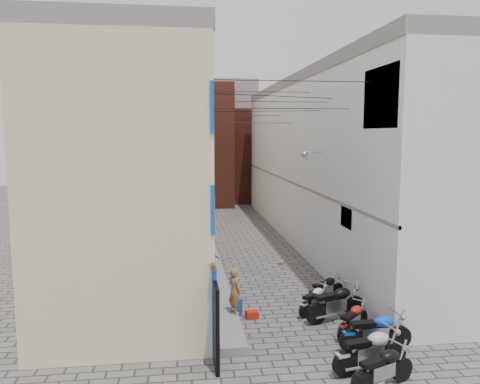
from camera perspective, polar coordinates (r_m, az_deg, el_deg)
name	(u,v)px	position (r m, az deg, el deg)	size (l,w,h in m)	color
ground	(307,352)	(13.64, 8.14, -18.79)	(90.00, 90.00, 0.00)	#5A5755
plinth	(205,242)	(25.51, -4.26, -6.11)	(0.90, 26.00, 0.25)	gray
building_left	(148,162)	(24.85, -11.12, 3.62)	(5.10, 27.00, 9.00)	beige
building_right	(333,160)	(26.22, 11.25, 3.81)	(5.94, 26.00, 9.00)	silver
building_far_brick_left	(195,145)	(39.84, -5.46, 5.69)	(6.00, 6.00, 10.00)	brown
building_far_brick_right	(250,156)	(42.33, 1.26, 4.45)	(5.00, 6.00, 8.00)	brown
building_far_concrete	(214,139)	(45.93, -3.22, 6.52)	(8.00, 5.00, 11.00)	gray
far_shopfront	(222,194)	(37.46, -2.19, -0.20)	(2.00, 0.30, 2.40)	black
overhead_wires	(260,105)	(19.78, 2.48, 10.52)	(5.80, 13.02, 1.32)	black
motorcycle_a	(383,366)	(12.12, 17.04, -19.64)	(0.60, 1.90, 1.10)	black
motorcycle_b	(370,348)	(12.73, 15.61, -17.89)	(0.67, 2.12, 1.23)	#B0B0B5
motorcycle_c	(376,330)	(13.87, 16.24, -15.82)	(0.66, 2.09, 1.21)	#0C3FBA
motorcycle_d	(353,318)	(14.76, 13.65, -14.70)	(0.55, 1.75, 1.01)	#9E1B0B
motorcycle_e	(336,301)	(15.63, 11.61, -12.90)	(0.69, 2.18, 1.26)	black
motorcycle_f	(315,298)	(16.18, 9.10, -12.69)	(0.53, 1.69, 0.98)	silver
motorcycle_g	(326,287)	(17.27, 10.45, -11.36)	(0.55, 1.75, 1.01)	black
person_a	(234,291)	(15.20, -0.68, -11.94)	(0.53, 0.35, 1.47)	olive
person_b	(212,256)	(19.35, -3.42, -7.79)	(0.71, 0.55, 1.45)	#34354F
water_jug_near	(237,306)	(15.91, -0.34, -13.75)	(0.36, 0.36, 0.56)	#213CA6
water_jug_far	(237,304)	(16.10, -0.43, -13.49)	(0.36, 0.36, 0.56)	#287AC9
red_crate	(252,315)	(15.66, 1.46, -14.72)	(0.39, 0.29, 0.24)	red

